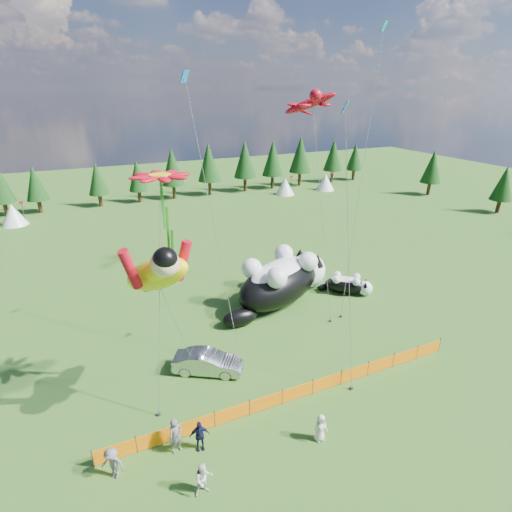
# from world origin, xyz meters

# --- Properties ---
(ground) EXTENTS (160.00, 160.00, 0.00)m
(ground) POSITION_xyz_m (0.00, 0.00, 0.00)
(ground) COLOR #0E3309
(ground) RESTS_ON ground
(safety_fence) EXTENTS (22.06, 0.06, 1.10)m
(safety_fence) POSITION_xyz_m (0.00, -3.00, 0.50)
(safety_fence) COLOR #262626
(safety_fence) RESTS_ON ground
(tree_line) EXTENTS (90.00, 4.00, 8.00)m
(tree_line) POSITION_xyz_m (0.00, 45.00, 4.00)
(tree_line) COLOR black
(tree_line) RESTS_ON ground
(festival_tents) EXTENTS (50.00, 3.20, 2.80)m
(festival_tents) POSITION_xyz_m (11.00, 40.00, 1.40)
(festival_tents) COLOR white
(festival_tents) RESTS_ON ground
(cat_large) EXTENTS (11.09, 7.32, 4.23)m
(cat_large) POSITION_xyz_m (4.65, 7.71, 2.01)
(cat_large) COLOR black
(cat_large) RESTS_ON ground
(cat_small) EXTENTS (4.02, 3.53, 1.72)m
(cat_small) POSITION_xyz_m (10.46, 6.57, 0.82)
(cat_small) COLOR black
(cat_small) RESTS_ON ground
(car) EXTENTS (4.50, 3.49, 1.43)m
(car) POSITION_xyz_m (-3.95, 1.43, 0.71)
(car) COLOR #B2B1B6
(car) RESTS_ON ground
(spectator_a) EXTENTS (0.82, 0.65, 1.96)m
(spectator_a) POSITION_xyz_m (-7.18, -3.68, 0.98)
(spectator_a) COLOR slate
(spectator_a) RESTS_ON ground
(spectator_b) EXTENTS (0.84, 0.51, 1.71)m
(spectator_b) POSITION_xyz_m (-6.62, -6.37, 0.86)
(spectator_b) COLOR silver
(spectator_b) RESTS_ON ground
(spectator_c) EXTENTS (1.06, 0.66, 1.69)m
(spectator_c) POSITION_xyz_m (-6.10, -4.02, 0.85)
(spectator_c) COLOR #131434
(spectator_c) RESTS_ON ground
(spectator_d) EXTENTS (1.22, 1.10, 1.69)m
(spectator_d) POSITION_xyz_m (-10.16, -3.92, 0.85)
(spectator_d) COLOR slate
(spectator_d) RESTS_ON ground
(spectator_e) EXTENTS (0.78, 0.51, 1.57)m
(spectator_e) POSITION_xyz_m (-0.39, -5.98, 0.79)
(spectator_e) COLOR silver
(spectator_e) RESTS_ON ground
(superhero_kite) EXTENTS (6.65, 6.78, 10.86)m
(superhero_kite) POSITION_xyz_m (-6.82, -0.52, 8.23)
(superhero_kite) COLOR yellow
(superhero_kite) RESTS_ON ground
(gecko_kite) EXTENTS (6.65, 11.64, 17.64)m
(gecko_kite) POSITION_xyz_m (8.61, 11.35, 15.43)
(gecko_kite) COLOR #B5091A
(gecko_kite) RESTS_ON ground
(flower_kite) EXTENTS (3.40, 3.40, 13.00)m
(flower_kite) POSITION_xyz_m (-6.03, 0.28, 12.62)
(flower_kite) COLOR #B5091A
(flower_kite) RESTS_ON ground
(diamond_kite_a) EXTENTS (1.59, 5.92, 18.20)m
(diamond_kite_a) POSITION_xyz_m (-2.92, 5.91, 16.15)
(diamond_kite_a) COLOR blue
(diamond_kite_a) RESTS_ON ground
(diamond_kite_b) EXTENTS (5.90, 5.38, 21.99)m
(diamond_kite_b) POSITION_xyz_m (12.52, 8.08, 19.34)
(diamond_kite_b) COLOR #0D9C8F
(diamond_kite_b) RESTS_ON ground
(diamond_kite_c) EXTENTS (0.82, 3.85, 16.40)m
(diamond_kite_c) POSITION_xyz_m (3.68, -0.45, 14.73)
(diamond_kite_c) COLOR blue
(diamond_kite_c) RESTS_ON ground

